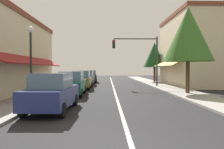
# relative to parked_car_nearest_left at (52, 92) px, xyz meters

# --- Properties ---
(ground_plane) EXTENTS (80.00, 80.00, 0.00)m
(ground_plane) POSITION_rel_parked_car_nearest_left_xyz_m (3.16, 12.60, -0.88)
(ground_plane) COLOR black
(sidewalk_left) EXTENTS (2.60, 56.00, 0.12)m
(sidewalk_left) POSITION_rel_parked_car_nearest_left_xyz_m (-2.34, 12.60, -0.82)
(sidewalk_left) COLOR gray
(sidewalk_left) RESTS_ON ground
(sidewalk_right) EXTENTS (2.60, 56.00, 0.12)m
(sidewalk_right) POSITION_rel_parked_car_nearest_left_xyz_m (8.66, 12.60, -0.82)
(sidewalk_right) COLOR gray
(sidewalk_right) RESTS_ON ground
(lane_center_stripe) EXTENTS (0.14, 52.00, 0.01)m
(lane_center_stripe) POSITION_rel_parked_car_nearest_left_xyz_m (3.16, 12.60, -0.88)
(lane_center_stripe) COLOR silver
(lane_center_stripe) RESTS_ON ground
(storefront_right_block) EXTENTS (6.18, 10.20, 8.24)m
(storefront_right_block) POSITION_rel_parked_car_nearest_left_xyz_m (12.40, 14.60, 3.24)
(storefront_right_block) COLOR beige
(storefront_right_block) RESTS_ON ground
(parked_car_nearest_left) EXTENTS (1.87, 4.15, 1.77)m
(parked_car_nearest_left) POSITION_rel_parked_car_nearest_left_xyz_m (0.00, 0.00, 0.00)
(parked_car_nearest_left) COLOR navy
(parked_car_nearest_left) RESTS_ON ground
(parked_car_second_left) EXTENTS (1.84, 4.13, 1.77)m
(parked_car_second_left) POSITION_rel_parked_car_nearest_left_xyz_m (-0.07, 5.66, 0.00)
(parked_car_second_left) COLOR #0F4C33
(parked_car_second_left) RESTS_ON ground
(parked_car_third_left) EXTENTS (1.83, 4.13, 1.77)m
(parked_car_third_left) POSITION_rel_parked_car_nearest_left_xyz_m (0.02, 10.56, 0.00)
(parked_car_third_left) COLOR brown
(parked_car_third_left) RESTS_ON ground
(parked_car_far_left) EXTENTS (1.78, 4.10, 1.77)m
(parked_car_far_left) POSITION_rel_parked_car_nearest_left_xyz_m (-0.01, 15.40, 0.00)
(parked_car_far_left) COLOR #4C5156
(parked_car_far_left) RESTS_ON ground
(parked_car_distant_left) EXTENTS (1.88, 4.15, 1.77)m
(parked_car_distant_left) POSITION_rel_parked_car_nearest_left_xyz_m (0.06, 20.64, 0.00)
(parked_car_distant_left) COLOR black
(parked_car_distant_left) RESTS_ON ground
(traffic_signal_mast_arm) EXTENTS (4.99, 0.50, 5.50)m
(traffic_signal_mast_arm) POSITION_rel_parked_car_nearest_left_xyz_m (6.22, 13.05, 2.88)
(traffic_signal_mast_arm) COLOR #333333
(traffic_signal_mast_arm) RESTS_ON ground
(street_lamp_left_near) EXTENTS (0.36, 0.36, 4.36)m
(street_lamp_left_near) POSITION_rel_parked_car_nearest_left_xyz_m (-1.78, 2.19, 2.10)
(street_lamp_left_near) COLOR black
(street_lamp_left_near) RESTS_ON ground
(tree_right_near) EXTENTS (3.76, 3.76, 6.68)m
(tree_right_near) POSITION_rel_parked_car_nearest_left_xyz_m (8.69, 6.17, 3.72)
(tree_right_near) COLOR #4C331E
(tree_right_near) RESTS_ON ground
(tree_right_far) EXTENTS (3.22, 3.22, 5.75)m
(tree_right_far) POSITION_rel_parked_car_nearest_left_xyz_m (9.31, 20.20, 3.09)
(tree_right_far) COLOR #4C331E
(tree_right_far) RESTS_ON ground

